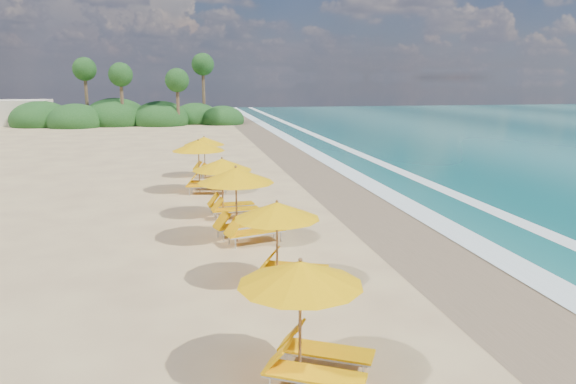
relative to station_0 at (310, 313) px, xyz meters
The scene contains 11 objects.
ground 10.68m from the station_0, 81.07° to the left, with size 160.00×160.00×0.00m, color #D1B77B.
wet_sand 11.97m from the station_0, 61.68° to the left, with size 4.00×160.00×0.01m, color #876E50.
surf_foam 13.45m from the station_0, 51.46° to the left, with size 4.00×160.00×0.01m.
station_0 is the anchor object (origin of this frame).
station_1 4.61m from the station_0, 85.15° to the left, with size 2.94×2.92×2.25m.
station_2 8.70m from the station_0, 91.54° to the left, with size 3.20×3.13×2.53m.
station_3 12.07m from the station_0, 92.06° to the left, with size 2.68×2.52×2.33m.
station_4 16.94m from the station_0, 93.89° to the left, with size 2.97×2.83×2.50m.
station_5 21.06m from the station_0, 92.01° to the left, with size 2.77×2.68×2.23m.
treeline 56.60m from the station_0, 98.42° to the left, with size 25.80×8.80×9.74m.
beach_building 61.92m from the station_0, 109.19° to the left, with size 7.00×5.00×2.80m, color beige.
Camera 1 is at (-3.72, -19.19, 5.29)m, focal length 34.23 mm.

